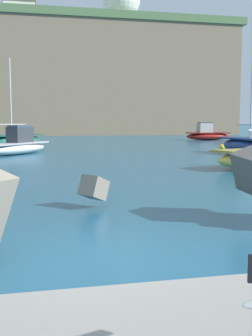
% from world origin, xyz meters
% --- Properties ---
extents(ground_plane, '(400.00, 400.00, 0.00)m').
position_xyz_m(ground_plane, '(0.00, 0.00, 0.00)').
color(ground_plane, '#235B7A').
extents(boat_near_centre, '(5.43, 5.30, 7.52)m').
position_xyz_m(boat_near_centre, '(-2.56, 31.39, 0.58)').
color(boat_near_centre, '#1E6656').
rests_on(boat_near_centre, ground).
extents(boat_mid_left, '(5.28, 2.23, 2.10)m').
position_xyz_m(boat_mid_left, '(18.87, 39.46, 0.66)').
color(boat_mid_left, maroon).
rests_on(boat_mid_left, ground).
extents(boat_mid_centre, '(4.83, 5.53, 1.93)m').
position_xyz_m(boat_mid_centre, '(-2.12, 22.39, 0.60)').
color(boat_mid_centre, white).
rests_on(boat_mid_centre, ground).
extents(boat_far_right, '(2.31, 5.28, 8.32)m').
position_xyz_m(boat_far_right, '(12.98, 19.23, 0.62)').
color(boat_far_right, navy).
rests_on(boat_far_right, ground).
extents(mooring_buoy_inner, '(0.44, 0.44, 0.44)m').
position_xyz_m(mooring_buoy_inner, '(13.27, 23.67, 0.22)').
color(mooring_buoy_inner, yellow).
rests_on(mooring_buoy_inner, ground).
extents(headland_bluff, '(73.75, 30.68, 18.89)m').
position_xyz_m(headland_bluff, '(-3.71, 72.80, 9.47)').
color(headland_bluff, '#847056').
rests_on(headland_bluff, ground).
extents(radar_dome, '(7.18, 7.18, 10.02)m').
position_xyz_m(radar_dome, '(16.24, 75.78, 24.37)').
color(radar_dome, silver).
rests_on(radar_dome, headland_bluff).
extents(station_building_central, '(5.84, 8.10, 5.07)m').
position_xyz_m(station_building_central, '(-2.91, 77.36, 21.44)').
color(station_building_central, silver).
rests_on(station_building_central, headland_bluff).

